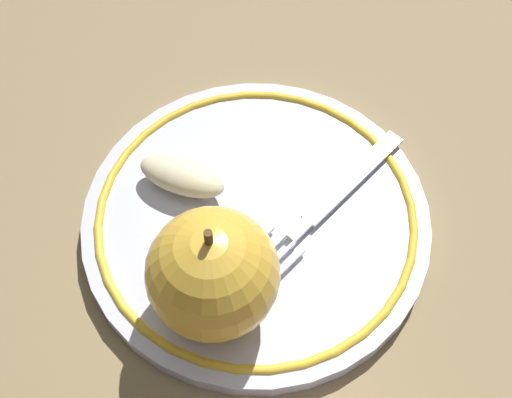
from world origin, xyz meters
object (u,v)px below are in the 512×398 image
plate (256,221)px  apple_slice_front (183,170)px  apple_red_whole (213,274)px  fork (321,209)px

plate → apple_slice_front: apple_slice_front is taller
plate → apple_slice_front: (-0.05, 0.02, 0.02)m
apple_slice_front → plate: bearing=-9.3°
plate → apple_slice_front: bearing=156.0°
apple_slice_front → apple_red_whole: bearing=-53.6°
plate → fork: fork is taller
apple_red_whole → apple_slice_front: apple_red_whole is taller
apple_red_whole → apple_slice_front: (-0.04, 0.09, -0.03)m
apple_red_whole → fork: 0.10m
apple_slice_front → fork: bearing=6.0°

